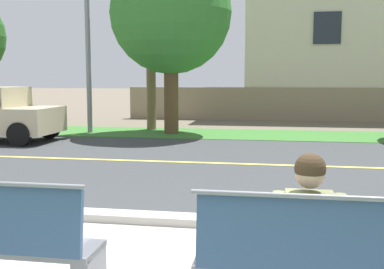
{
  "coord_description": "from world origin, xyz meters",
  "views": [
    {
      "loc": [
        0.93,
        -3.07,
        1.78
      ],
      "look_at": [
        -0.15,
        3.27,
        1.0
      ],
      "focal_mm": 43.52,
      "sensor_mm": 36.0,
      "label": 1
    }
  ],
  "objects": [
    {
      "name": "street_asphalt",
      "position": [
        0.0,
        6.5,
        0.0
      ],
      "size": [
        52.0,
        8.0,
        0.01
      ],
      "primitive_type": "cube",
      "color": "#383A3D",
      "rests_on": "ground_plane"
    },
    {
      "name": "road_centre_line",
      "position": [
        0.0,
        6.5,
        0.01
      ],
      "size": [
        48.0,
        0.14,
        0.01
      ],
      "primitive_type": "cube",
      "color": "#E0CC4C",
      "rests_on": "ground_plane"
    },
    {
      "name": "bench_right",
      "position": [
        1.28,
        0.21,
        0.45
      ],
      "size": [
        1.78,
        0.48,
        1.01
      ],
      "color": "slate",
      "rests_on": "ground_plane"
    },
    {
      "name": "ground_plane",
      "position": [
        0.0,
        8.0,
        0.0
      ],
      "size": [
        140.0,
        140.0,
        0.0
      ],
      "primitive_type": "plane",
      "color": "#665B4C"
    },
    {
      "name": "house_across_street",
      "position": [
        5.86,
        20.16,
        3.83
      ],
      "size": [
        13.12,
        6.91,
        7.56
      ],
      "color": "beige",
      "rests_on": "ground_plane"
    },
    {
      "name": "curb_edge",
      "position": [
        0.0,
        2.35,
        0.06
      ],
      "size": [
        44.0,
        0.3,
        0.11
      ],
      "primitive_type": "cube",
      "color": "#ADA89E",
      "rests_on": "ground_plane"
    },
    {
      "name": "seated_person_olive",
      "position": [
        1.21,
        0.38,
        0.68
      ],
      "size": [
        0.52,
        0.68,
        1.25
      ],
      "color": "#47382D",
      "rests_on": "ground_plane"
    },
    {
      "name": "streetlamp",
      "position": [
        -4.91,
        11.5,
        4.01
      ],
      "size": [
        0.24,
        2.1,
        7.0
      ],
      "color": "gray",
      "rests_on": "ground_plane"
    },
    {
      "name": "shade_tree_left",
      "position": [
        -2.11,
        11.44,
        4.09
      ],
      "size": [
        3.82,
        3.82,
        6.3
      ],
      "color": "brown",
      "rests_on": "ground_plane"
    },
    {
      "name": "far_verge_grass",
      "position": [
        0.0,
        11.7,
        0.01
      ],
      "size": [
        48.0,
        2.8,
        0.02
      ],
      "primitive_type": "cube",
      "color": "#38702D",
      "rests_on": "ground_plane"
    },
    {
      "name": "garden_wall",
      "position": [
        1.26,
        16.96,
        0.7
      ],
      "size": [
        13.0,
        0.36,
        1.4
      ],
      "primitive_type": "cube",
      "color": "gray",
      "rests_on": "ground_plane"
    }
  ]
}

